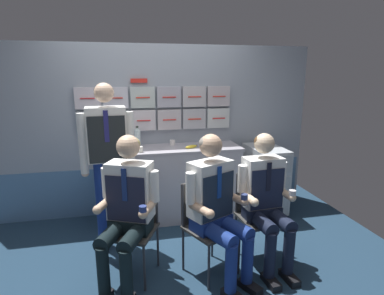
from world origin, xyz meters
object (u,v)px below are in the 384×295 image
Objects in this scene: crew_member_left at (127,204)px; paper_cup_blue at (140,149)px; crew_member_by_counter at (266,195)px; snack_banana at (191,147)px; water_bottle_short at (116,138)px; folding_chair_right at (204,216)px; folding_chair_by_counter at (257,206)px; folding_chair_left at (135,218)px; crew_member_standing at (108,152)px; crew_member_right at (216,201)px; service_trolley at (265,178)px.

crew_member_left reaches higher than paper_cup_blue.
crew_member_by_counter is 7.34× the size of snack_banana.
crew_member_left is 1.25m from water_bottle_short.
folding_chair_right is 0.60m from crew_member_by_counter.
crew_member_by_counter is 1.22m from snack_banana.
folding_chair_right is 1.18m from paper_cup_blue.
folding_chair_by_counter is (1.25, 0.14, -0.20)m from crew_member_left.
folding_chair_left is 2.77× the size of water_bottle_short.
crew_member_right is at bearing -38.55° from crew_member_standing.
crew_member_right is at bearing -20.02° from folding_chair_left.
crew_member_standing is (-1.42, 0.65, 0.33)m from crew_member_by_counter.
paper_cup_blue is (-1.59, -0.04, 0.48)m from service_trolley.
crew_member_standing reaches higher than folding_chair_by_counter.
folding_chair_left is 0.25m from crew_member_left.
folding_chair_right is 1.12m from snack_banana.
service_trolley is 1.04× the size of folding_chair_left.
folding_chair_right is 0.67× the size of crew_member_by_counter.
crew_member_standing is 0.58m from water_bottle_short.
folding_chair_right is at bearing 115.86° from crew_member_right.
folding_chair_left is 1.25m from snack_banana.
water_bottle_short is (-0.15, 1.06, 0.54)m from folding_chair_left.
folding_chair_by_counter is (0.56, 0.10, 0.00)m from folding_chair_right.
crew_member_standing is 9.93× the size of snack_banana.
folding_chair_left is at bearing 170.05° from folding_chair_right.
water_bottle_short is at bearing 144.20° from paper_cup_blue.
folding_chair_right is at bearing -136.85° from service_trolley.
folding_chair_right is 1.00× the size of folding_chair_by_counter.
service_trolley reaches higher than folding_chair_by_counter.
crew_member_standing reaches higher than crew_member_by_counter.
paper_cup_blue is (0.17, 1.01, 0.23)m from crew_member_left.
folding_chair_by_counter is 4.90× the size of snack_banana.
crew_member_by_counter is (-0.51, -1.07, 0.22)m from service_trolley.
crew_member_by_counter is at bearing -42.19° from water_bottle_short.
paper_cup_blue is at bearing 82.89° from folding_chair_left.
water_bottle_short is 0.90m from snack_banana.
crew_member_left is at bearing -126.25° from snack_banana.
folding_chair_by_counter is 1.58m from crew_member_standing.
crew_member_left is (-0.06, -0.14, 0.20)m from folding_chair_left.
folding_chair_right is (0.68, 0.04, -0.20)m from crew_member_left.
crew_member_by_counter is at bearing -66.75° from snack_banana.
water_bottle_short reaches higher than folding_chair_right.
service_trolley is 0.68× the size of crew_member_left.
folding_chair_left is at bearing -151.98° from service_trolley.
folding_chair_left is 0.73m from crew_member_standing.
crew_member_standing reaches higher than service_trolley.
snack_banana is at bearing 113.25° from crew_member_by_counter.
crew_member_right is (0.75, -0.11, -0.00)m from crew_member_left.
folding_chair_by_counter is 1.79m from water_bottle_short.
folding_chair_left is at bearing -64.42° from crew_member_standing.
folding_chair_right is at bearing -169.62° from folding_chair_by_counter.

